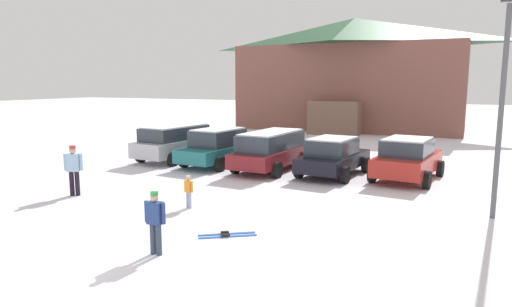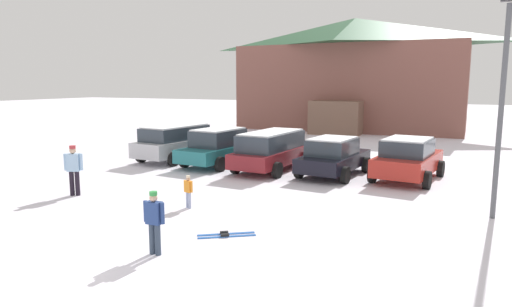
{
  "view_description": "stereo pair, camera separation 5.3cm",
  "coord_description": "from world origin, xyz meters",
  "px_view_note": "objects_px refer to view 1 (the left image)",
  "views": [
    {
      "loc": [
        7.38,
        -5.83,
        3.7
      ],
      "look_at": [
        0.3,
        8.86,
        1.16
      ],
      "focal_mm": 32.0,
      "sensor_mm": 36.0,
      "label": 1
    },
    {
      "loc": [
        7.42,
        -5.81,
        3.7
      ],
      "look_at": [
        0.3,
        8.86,
        1.16
      ],
      "focal_mm": 32.0,
      "sensor_mm": 36.0,
      "label": 2
    }
  ],
  "objects_px": {
    "parked_maroon_van": "(272,149)",
    "pair_of_skis": "(227,235)",
    "parked_silver_wagon": "(176,141)",
    "skier_child_in_orange_jacket": "(189,190)",
    "parked_black_sedan": "(333,156)",
    "skier_adult_in_blue_parka": "(74,168)",
    "lamp_post": "(502,96)",
    "parked_red_sedan": "(408,159)",
    "skier_teen_in_navy_coat": "(155,219)",
    "ski_lodge": "(352,73)",
    "parked_teal_hatchback": "(220,146)"
  },
  "relations": [
    {
      "from": "parked_silver_wagon",
      "to": "ski_lodge",
      "type": "bearing_deg",
      "value": 78.92
    },
    {
      "from": "parked_black_sedan",
      "to": "lamp_post",
      "type": "bearing_deg",
      "value": -33.57
    },
    {
      "from": "parked_maroon_van",
      "to": "pair_of_skis",
      "type": "distance_m",
      "value": 8.63
    },
    {
      "from": "skier_adult_in_blue_parka",
      "to": "parked_red_sedan",
      "type": "bearing_deg",
      "value": 37.68
    },
    {
      "from": "parked_maroon_van",
      "to": "skier_child_in_orange_jacket",
      "type": "bearing_deg",
      "value": -88.27
    },
    {
      "from": "parked_red_sedan",
      "to": "skier_teen_in_navy_coat",
      "type": "distance_m",
      "value": 11.12
    },
    {
      "from": "parked_teal_hatchback",
      "to": "skier_adult_in_blue_parka",
      "type": "height_order",
      "value": "skier_adult_in_blue_parka"
    },
    {
      "from": "parked_maroon_van",
      "to": "parked_black_sedan",
      "type": "bearing_deg",
      "value": 0.01
    },
    {
      "from": "parked_silver_wagon",
      "to": "skier_child_in_orange_jacket",
      "type": "distance_m",
      "value": 8.72
    },
    {
      "from": "ski_lodge",
      "to": "skier_teen_in_navy_coat",
      "type": "xyz_separation_m",
      "value": [
        3.09,
        -29.32,
        -3.62
      ]
    },
    {
      "from": "parked_silver_wagon",
      "to": "parked_red_sedan",
      "type": "xyz_separation_m",
      "value": [
        10.65,
        0.15,
        -0.08
      ]
    },
    {
      "from": "skier_adult_in_blue_parka",
      "to": "parked_maroon_van",
      "type": "bearing_deg",
      "value": 59.58
    },
    {
      "from": "parked_silver_wagon",
      "to": "pair_of_skis",
      "type": "xyz_separation_m",
      "value": [
        7.59,
        -8.54,
        -0.89
      ]
    },
    {
      "from": "ski_lodge",
      "to": "parked_black_sedan",
      "type": "distance_m",
      "value": 20.11
    },
    {
      "from": "parked_red_sedan",
      "to": "skier_child_in_orange_jacket",
      "type": "xyz_separation_m",
      "value": [
        -5.29,
        -7.02,
        -0.26
      ]
    },
    {
      "from": "parked_silver_wagon",
      "to": "skier_teen_in_navy_coat",
      "type": "distance_m",
      "value": 12.34
    },
    {
      "from": "ski_lodge",
      "to": "skier_adult_in_blue_parka",
      "type": "bearing_deg",
      "value": -95.72
    },
    {
      "from": "ski_lodge",
      "to": "skier_child_in_orange_jacket",
      "type": "relative_size",
      "value": 17.89
    },
    {
      "from": "parked_black_sedan",
      "to": "skier_child_in_orange_jacket",
      "type": "relative_size",
      "value": 4.21
    },
    {
      "from": "pair_of_skis",
      "to": "lamp_post",
      "type": "xyz_separation_m",
      "value": [
        5.89,
        4.5,
        3.32
      ]
    },
    {
      "from": "ski_lodge",
      "to": "skier_child_in_orange_jacket",
      "type": "bearing_deg",
      "value": -86.4
    },
    {
      "from": "parked_maroon_van",
      "to": "skier_adult_in_blue_parka",
      "type": "distance_m",
      "value": 8.02
    },
    {
      "from": "pair_of_skis",
      "to": "skier_child_in_orange_jacket",
      "type": "bearing_deg",
      "value": 143.09
    },
    {
      "from": "parked_red_sedan",
      "to": "skier_adult_in_blue_parka",
      "type": "relative_size",
      "value": 2.54
    },
    {
      "from": "parked_black_sedan",
      "to": "parked_silver_wagon",
      "type": "bearing_deg",
      "value": 177.77
    },
    {
      "from": "parked_teal_hatchback",
      "to": "skier_teen_in_navy_coat",
      "type": "distance_m",
      "value": 10.99
    },
    {
      "from": "parked_teal_hatchback",
      "to": "parked_black_sedan",
      "type": "distance_m",
      "value": 5.32
    },
    {
      "from": "parked_teal_hatchback",
      "to": "parked_maroon_van",
      "type": "bearing_deg",
      "value": -3.25
    },
    {
      "from": "ski_lodge",
      "to": "parked_maroon_van",
      "type": "xyz_separation_m",
      "value": [
        1.43,
        -19.34,
        -3.52
      ]
    },
    {
      "from": "pair_of_skis",
      "to": "parked_maroon_van",
      "type": "bearing_deg",
      "value": 106.43
    },
    {
      "from": "parked_red_sedan",
      "to": "lamp_post",
      "type": "bearing_deg",
      "value": -55.92
    },
    {
      "from": "parked_black_sedan",
      "to": "parked_red_sedan",
      "type": "distance_m",
      "value": 2.83
    },
    {
      "from": "parked_black_sedan",
      "to": "parked_maroon_van",
      "type": "bearing_deg",
      "value": -179.99
    },
    {
      "from": "parked_teal_hatchback",
      "to": "ski_lodge",
      "type": "bearing_deg",
      "value": 86.45
    },
    {
      "from": "parked_silver_wagon",
      "to": "skier_child_in_orange_jacket",
      "type": "bearing_deg",
      "value": -52.02
    },
    {
      "from": "parked_black_sedan",
      "to": "parked_red_sedan",
      "type": "bearing_deg",
      "value": 9.28
    },
    {
      "from": "ski_lodge",
      "to": "skier_teen_in_navy_coat",
      "type": "bearing_deg",
      "value": -83.99
    },
    {
      "from": "skier_adult_in_blue_parka",
      "to": "ski_lodge",
      "type": "bearing_deg",
      "value": 84.28
    },
    {
      "from": "parked_maroon_van",
      "to": "parked_black_sedan",
      "type": "xyz_separation_m",
      "value": [
        2.69,
        0.0,
        -0.11
      ]
    },
    {
      "from": "skier_child_in_orange_jacket",
      "to": "lamp_post",
      "type": "bearing_deg",
      "value": 19.16
    },
    {
      "from": "lamp_post",
      "to": "parked_maroon_van",
      "type": "bearing_deg",
      "value": 155.82
    },
    {
      "from": "parked_red_sedan",
      "to": "skier_teen_in_navy_coat",
      "type": "relative_size",
      "value": 3.01
    },
    {
      "from": "parked_red_sedan",
      "to": "skier_child_in_orange_jacket",
      "type": "height_order",
      "value": "parked_red_sedan"
    },
    {
      "from": "skier_child_in_orange_jacket",
      "to": "skier_adult_in_blue_parka",
      "type": "bearing_deg",
      "value": -175.23
    },
    {
      "from": "ski_lodge",
      "to": "parked_teal_hatchback",
      "type": "distance_m",
      "value": 19.56
    },
    {
      "from": "ski_lodge",
      "to": "parked_red_sedan",
      "type": "xyz_separation_m",
      "value": [
        6.92,
        -18.89,
        -3.59
      ]
    },
    {
      "from": "parked_red_sedan",
      "to": "pair_of_skis",
      "type": "xyz_separation_m",
      "value": [
        -3.06,
        -8.69,
        -0.8
      ]
    },
    {
      "from": "ski_lodge",
      "to": "skier_child_in_orange_jacket",
      "type": "distance_m",
      "value": 26.24
    },
    {
      "from": "skier_adult_in_blue_parka",
      "to": "lamp_post",
      "type": "bearing_deg",
      "value": 14.4
    },
    {
      "from": "skier_child_in_orange_jacket",
      "to": "lamp_post",
      "type": "relative_size",
      "value": 0.17
    }
  ]
}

